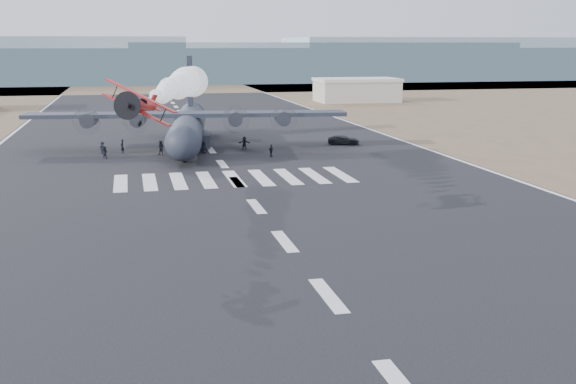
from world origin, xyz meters
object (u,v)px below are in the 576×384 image
object	(u,v)px
support_vehicle	(344,140)
crew_c	(102,148)
hangar_right	(357,90)
transport_aircraft	(188,125)
aerobatic_biplane	(140,105)
crew_d	(271,151)
crew_f	(244,143)
crew_b	(105,153)
crew_e	(204,147)
crew_a	(122,146)
crew_h	(161,148)
crew_g	(103,148)

from	to	relation	value
support_vehicle	crew_c	distance (m)	34.10
hangar_right	transport_aircraft	bearing A→B (deg)	-123.10
hangar_right	aerobatic_biplane	bearing A→B (deg)	-114.69
crew_d	crew_f	bearing A→B (deg)	64.76
transport_aircraft	crew_b	distance (m)	13.86
aerobatic_biplane	crew_e	distance (m)	43.30
crew_a	crew_h	bearing A→B (deg)	87.47
hangar_right	crew_a	bearing A→B (deg)	-126.47
support_vehicle	crew_d	distance (m)	15.75
hangar_right	crew_h	distance (m)	96.80
aerobatic_biplane	crew_b	distance (m)	40.58
aerobatic_biplane	crew_f	xyz separation A→B (m)	(14.59, 43.26, -8.97)
crew_c	crew_d	distance (m)	22.65
crew_b	crew_e	world-z (taller)	crew_e
aerobatic_biplane	crew_a	xyz separation A→B (m)	(-1.87, 43.57, -8.95)
aerobatic_biplane	support_vehicle	distance (m)	55.16
crew_d	crew_g	size ratio (longest dim) A/B	1.03
support_vehicle	crew_d	world-z (taller)	crew_d
support_vehicle	crew_c	bearing A→B (deg)	111.64
crew_g	hangar_right	bearing A→B (deg)	-85.40
aerobatic_biplane	crew_f	size ratio (longest dim) A/B	2.91
support_vehicle	crew_c	world-z (taller)	crew_c
aerobatic_biplane	transport_aircraft	size ratio (longest dim) A/B	0.12
crew_c	crew_f	distance (m)	19.03
crew_g	crew_h	world-z (taller)	crew_h
crew_f	crew_h	world-z (taller)	crew_h
transport_aircraft	crew_c	distance (m)	12.42
aerobatic_biplane	crew_b	xyz separation A→B (m)	(-4.01, 39.35, -9.10)
crew_h	crew_b	bearing A→B (deg)	-141.76
crew_c	crew_f	world-z (taller)	crew_f
crew_c	crew_f	bearing A→B (deg)	-48.68
transport_aircraft	aerobatic_biplane	bearing A→B (deg)	-91.85
crew_a	crew_b	xyz separation A→B (m)	(-2.15, -4.22, -0.15)
support_vehicle	crew_h	xyz separation A→B (m)	(-26.45, -4.77, 0.30)
crew_d	crew_h	world-z (taller)	crew_h
transport_aircraft	crew_f	distance (m)	8.58
crew_g	crew_a	bearing A→B (deg)	-135.81
hangar_right	crew_e	size ratio (longest dim) A/B	12.49
aerobatic_biplane	crew_d	bearing A→B (deg)	76.59
crew_e	crew_h	world-z (taller)	crew_h
hangar_right	support_vehicle	bearing A→B (deg)	-109.12
transport_aircraft	crew_a	world-z (taller)	transport_aircraft
crew_f	crew_h	size ratio (longest dim) A/B	0.97
support_vehicle	transport_aircraft	bearing A→B (deg)	104.64
crew_a	crew_c	distance (m)	2.58
crew_e	crew_h	bearing A→B (deg)	-116.33
aerobatic_biplane	support_vehicle	bearing A→B (deg)	68.72
crew_a	crew_d	xyz separation A→B (m)	(18.83, -7.35, -0.12)
crew_d	crew_a	bearing A→B (deg)	114.76
support_vehicle	crew_a	world-z (taller)	crew_a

